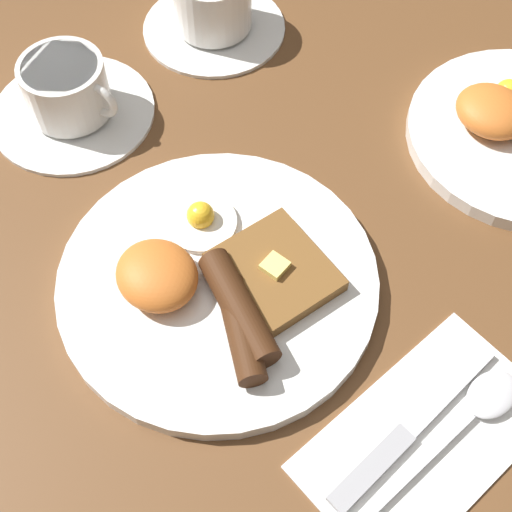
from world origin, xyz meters
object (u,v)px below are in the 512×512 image
at_px(teacup_far, 213,8).
at_px(spoon, 477,409).
at_px(teacup_near, 69,96).
at_px(knife, 406,433).
at_px(breakfast_plate_near, 217,281).

relative_size(teacup_far, spoon, 0.92).
bearing_deg(spoon, teacup_near, 97.55).
bearing_deg(teacup_far, teacup_near, -89.19).
height_order(teacup_near, teacup_far, teacup_far).
bearing_deg(knife, teacup_far, 65.97).
distance_m(knife, spoon, 0.06).
xyz_separation_m(knife, spoon, (0.03, 0.06, 0.00)).
xyz_separation_m(teacup_far, knife, (0.46, -0.20, -0.02)).
distance_m(breakfast_plate_near, spoon, 0.24).
bearing_deg(spoon, teacup_far, 75.21).
relative_size(breakfast_plate_near, teacup_near, 1.67).
bearing_deg(breakfast_plate_near, teacup_far, 140.08).
relative_size(teacup_far, knife, 0.87).
height_order(teacup_near, knife, teacup_near).
bearing_deg(knife, breakfast_plate_near, 95.28).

